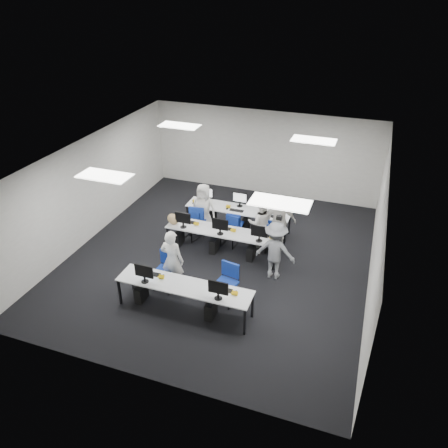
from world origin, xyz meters
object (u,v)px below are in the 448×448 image
(desk_front, at_px, (184,287))
(photographer, at_px, (275,251))
(chair_6, at_px, (235,229))
(student_1, at_px, (261,223))
(chair_4, at_px, (263,240))
(student_0, at_px, (172,260))
(chair_1, at_px, (226,290))
(student_2, at_px, (204,209))
(chair_3, at_px, (230,236))
(desk_mid, at_px, (222,232))
(chair_2, at_px, (191,230))
(chair_7, at_px, (272,239))
(student_3, at_px, (278,222))
(chair_0, at_px, (166,277))
(chair_5, at_px, (199,224))

(desk_front, bearing_deg, photographer, 50.64)
(chair_6, bearing_deg, student_1, -15.18)
(chair_4, bearing_deg, student_0, -112.04)
(chair_1, distance_m, student_1, 2.73)
(chair_1, height_order, photographer, photographer)
(chair_4, relative_size, student_1, 0.56)
(desk_front, distance_m, chair_1, 1.09)
(chair_4, bearing_deg, student_2, -177.17)
(chair_3, xyz_separation_m, student_1, (0.85, 0.23, 0.49))
(desk_mid, xyz_separation_m, student_1, (0.89, 0.74, 0.08))
(chair_6, height_order, student_1, student_1)
(chair_2, bearing_deg, chair_7, 23.29)
(chair_3, height_order, student_3, student_3)
(chair_4, xyz_separation_m, student_1, (-0.12, 0.11, 0.49))
(chair_1, relative_size, chair_6, 1.12)
(chair_0, height_order, student_0, student_0)
(student_2, bearing_deg, student_0, -86.82)
(desk_front, xyz_separation_m, photographer, (1.64, 2.00, 0.12))
(chair_1, relative_size, chair_3, 1.16)
(desk_mid, height_order, student_2, student_2)
(chair_6, height_order, student_0, student_0)
(desk_front, height_order, desk_mid, same)
(chair_3, distance_m, student_0, 2.56)
(desk_front, distance_m, desk_mid, 2.60)
(chair_0, xyz_separation_m, chair_7, (2.06, 2.73, -0.04))
(chair_3, distance_m, chair_6, 0.41)
(photographer, bearing_deg, chair_1, 59.96)
(chair_0, relative_size, photographer, 0.61)
(student_2, distance_m, photographer, 2.97)
(chair_3, bearing_deg, chair_1, -67.14)
(desk_mid, xyz_separation_m, chair_5, (-1.04, 0.81, -0.37))
(desk_mid, distance_m, chair_5, 1.37)
(student_2, height_order, student_3, student_3)
(chair_3, xyz_separation_m, chair_6, (0.03, 0.41, 0.01))
(desk_mid, distance_m, student_2, 1.30)
(student_1, bearing_deg, chair_5, -21.87)
(student_3, bearing_deg, chair_7, 169.32)
(chair_5, bearing_deg, chair_4, -9.69)
(chair_0, distance_m, chair_6, 3.01)
(chair_1, bearing_deg, chair_0, -168.94)
(chair_6, height_order, student_2, student_2)
(chair_6, bearing_deg, student_0, -106.67)
(chair_1, distance_m, chair_6, 2.96)
(chair_7, height_order, student_0, student_0)
(student_1, bearing_deg, chair_2, -12.12)
(chair_2, bearing_deg, desk_front, -53.57)
(desk_mid, xyz_separation_m, chair_7, (1.25, 0.78, -0.42))
(student_1, bearing_deg, chair_4, 117.48)
(desk_mid, distance_m, chair_2, 1.31)
(student_1, height_order, student_2, student_2)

